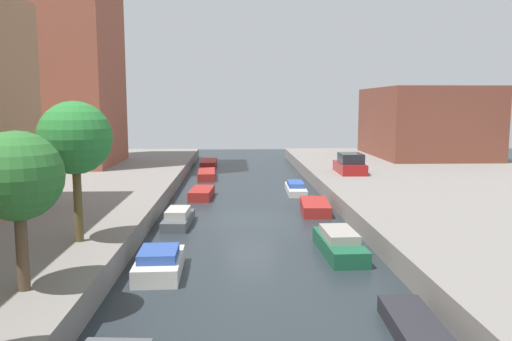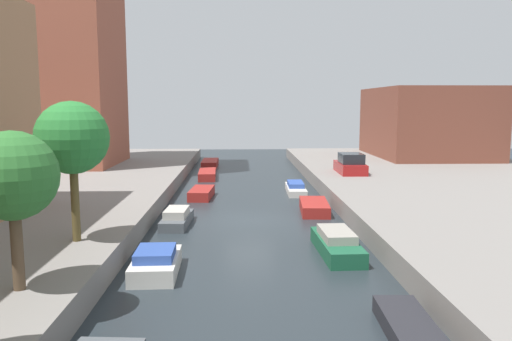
# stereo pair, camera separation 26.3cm
# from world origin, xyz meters

# --- Properties ---
(ground_plane) EXTENTS (84.00, 84.00, 0.00)m
(ground_plane) POSITION_xyz_m (0.00, 0.00, 0.00)
(ground_plane) COLOR #232B30
(apartment_tower_far) EXTENTS (10.00, 9.64, 27.00)m
(apartment_tower_far) POSITION_xyz_m (-16.00, 17.21, 14.50)
(apartment_tower_far) COLOR brown
(apartment_tower_far) RESTS_ON quay_left
(low_block_right) EXTENTS (10.00, 13.28, 6.73)m
(low_block_right) POSITION_xyz_m (18.00, 23.00, 4.36)
(low_block_right) COLOR brown
(low_block_right) RESTS_ON quay_right
(street_tree_1) EXTENTS (2.47, 2.47, 4.46)m
(street_tree_1) POSITION_xyz_m (-6.71, -12.44, 4.20)
(street_tree_1) COLOR brown
(street_tree_1) RESTS_ON quay_left
(street_tree_2) EXTENTS (2.71, 2.71, 5.28)m
(street_tree_2) POSITION_xyz_m (-6.71, -7.41, 4.89)
(street_tree_2) COLOR brown
(street_tree_2) RESTS_ON quay_left
(parked_car) EXTENTS (1.90, 4.05, 1.51)m
(parked_car) POSITION_xyz_m (7.82, 10.91, 1.62)
(parked_car) COLOR maroon
(parked_car) RESTS_ON quay_right
(moored_boat_left_1) EXTENTS (1.66, 3.25, 0.97)m
(moored_boat_left_1) POSITION_xyz_m (-3.59, -8.38, 0.41)
(moored_boat_left_1) COLOR beige
(moored_boat_left_1) RESTS_ON ground_plane
(moored_boat_left_2) EXTENTS (1.42, 3.61, 0.88)m
(moored_boat_left_2) POSITION_xyz_m (-3.73, -0.95, 0.36)
(moored_boat_left_2) COLOR #4C5156
(moored_boat_left_2) RESTS_ON ground_plane
(moored_boat_left_3) EXTENTS (1.60, 3.44, 0.62)m
(moored_boat_left_3) POSITION_xyz_m (-3.02, 6.53, 0.31)
(moored_boat_left_3) COLOR maroon
(moored_boat_left_3) RESTS_ON ground_plane
(moored_boat_left_4) EXTENTS (1.53, 4.49, 0.64)m
(moored_boat_left_4) POSITION_xyz_m (-3.19, 15.35, 0.32)
(moored_boat_left_4) COLOR maroon
(moored_boat_left_4) RESTS_ON ground_plane
(moored_boat_left_5) EXTENTS (1.52, 4.59, 0.65)m
(moored_boat_left_5) POSITION_xyz_m (-3.40, 23.17, 0.32)
(moored_boat_left_5) COLOR maroon
(moored_boat_left_5) RESTS_ON ground_plane
(moored_boat_right_1) EXTENTS (1.38, 3.95, 0.50)m
(moored_boat_right_1) POSITION_xyz_m (3.96, -13.90, 0.25)
(moored_boat_right_1) COLOR #232328
(moored_boat_right_1) RESTS_ON ground_plane
(moored_boat_right_2) EXTENTS (1.58, 4.34, 0.99)m
(moored_boat_right_2) POSITION_xyz_m (3.49, -6.13, 0.42)
(moored_boat_right_2) COLOR #195638
(moored_boat_right_2) RESTS_ON ground_plane
(moored_boat_right_3) EXTENTS (1.78, 3.80, 0.62)m
(moored_boat_right_3) POSITION_xyz_m (3.76, 1.87, 0.31)
(moored_boat_right_3) COLOR maroon
(moored_boat_right_3) RESTS_ON ground_plane
(moored_boat_right_4) EXTENTS (1.33, 4.20, 0.75)m
(moored_boat_right_4) POSITION_xyz_m (3.41, 8.25, 0.31)
(moored_boat_right_4) COLOR beige
(moored_boat_right_4) RESTS_ON ground_plane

